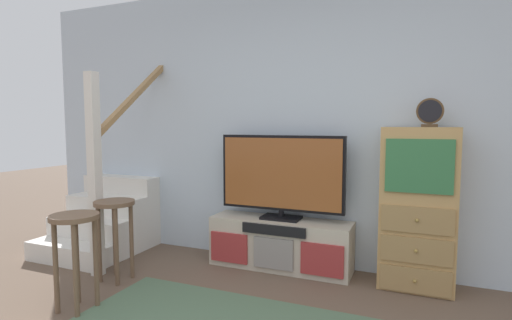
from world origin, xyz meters
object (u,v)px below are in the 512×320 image
(desk_clock, at_px, (430,113))
(bar_stool_far, at_px, (115,221))
(side_cabinet, at_px, (418,209))
(bar_stool_near, at_px, (75,239))
(media_console, at_px, (280,244))
(television, at_px, (281,175))

(desk_clock, relative_size, bar_stool_far, 0.33)
(side_cabinet, distance_m, bar_stool_far, 2.54)
(bar_stool_near, bearing_deg, side_cabinet, 31.51)
(side_cabinet, distance_m, desk_clock, 0.78)
(desk_clock, relative_size, bar_stool_near, 0.32)
(media_console, height_order, bar_stool_near, bar_stool_near)
(television, relative_size, side_cabinet, 0.89)
(media_console, xyz_separation_m, television, (0.00, 0.02, 0.65))
(bar_stool_near, distance_m, bar_stool_far, 0.57)
(bar_stool_near, xyz_separation_m, bar_stool_far, (-0.14, 0.56, -0.01))
(side_cabinet, height_order, desk_clock, desk_clock)
(media_console, bearing_deg, bar_stool_near, -128.10)
(television, bearing_deg, bar_stool_near, -127.63)
(media_console, distance_m, desk_clock, 1.73)
(bar_stool_far, bearing_deg, side_cabinet, 19.04)
(media_console, height_order, bar_stool_far, bar_stool_far)
(desk_clock, height_order, bar_stool_near, desk_clock)
(media_console, height_order, television, television)
(desk_clock, distance_m, bar_stool_far, 2.75)
(media_console, xyz_separation_m, bar_stool_near, (-1.08, -1.37, 0.29))
(side_cabinet, bearing_deg, media_console, -179.51)
(bar_stool_far, bearing_deg, media_console, 33.86)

